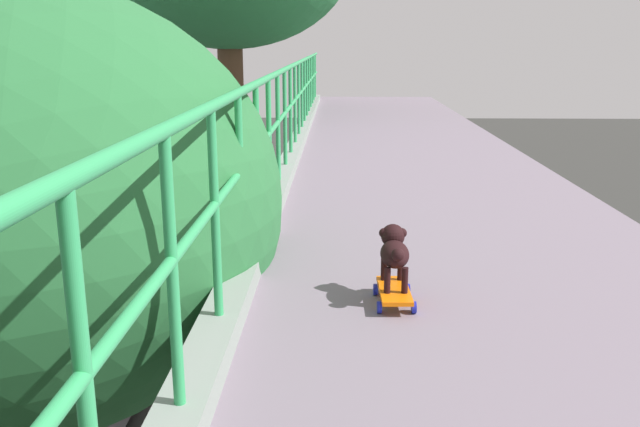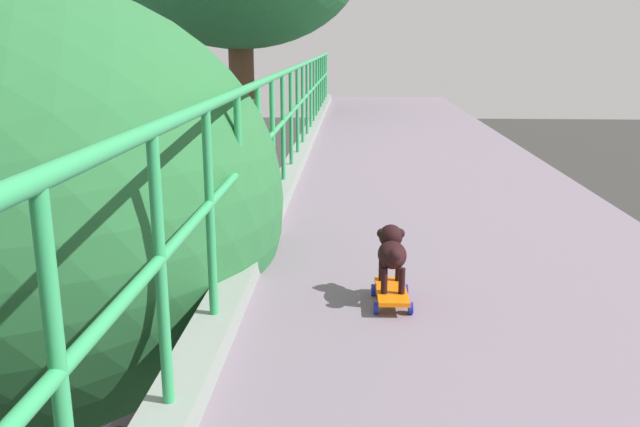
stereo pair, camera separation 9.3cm
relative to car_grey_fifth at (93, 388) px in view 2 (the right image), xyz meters
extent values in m
cylinder|color=#2F9C58|center=(3.94, -9.10, 5.24)|extent=(0.04, 0.04, 1.02)
cylinder|color=#2F9C58|center=(3.94, -8.27, 5.24)|extent=(0.04, 0.04, 1.02)
cylinder|color=#2F9C58|center=(3.94, -7.44, 5.24)|extent=(0.04, 0.04, 1.02)
cylinder|color=#2F9C58|center=(3.94, -6.61, 5.24)|extent=(0.04, 0.04, 1.02)
cylinder|color=#2F9C58|center=(3.94, -5.78, 5.24)|extent=(0.04, 0.04, 1.02)
cylinder|color=#2F9C58|center=(3.94, -4.95, 5.24)|extent=(0.04, 0.04, 1.02)
cylinder|color=#2F9C58|center=(3.94, -4.12, 5.24)|extent=(0.04, 0.04, 1.02)
cylinder|color=#2F9C58|center=(3.94, -3.29, 5.24)|extent=(0.04, 0.04, 1.02)
cylinder|color=#2F9C58|center=(3.94, -2.46, 5.24)|extent=(0.04, 0.04, 1.02)
cylinder|color=#2F9C58|center=(3.94, -1.63, 5.24)|extent=(0.04, 0.04, 1.02)
cylinder|color=#2F9C58|center=(3.94, -0.80, 5.24)|extent=(0.04, 0.04, 1.02)
cylinder|color=#2F9C58|center=(3.94, 0.03, 5.24)|extent=(0.04, 0.04, 1.02)
cylinder|color=#2F9C58|center=(3.94, 0.87, 5.24)|extent=(0.04, 0.04, 1.02)
cylinder|color=#2F9C58|center=(3.94, 1.70, 5.24)|extent=(0.04, 0.04, 1.02)
cylinder|color=#2F9C58|center=(3.94, 2.53, 5.24)|extent=(0.04, 0.04, 1.02)
cylinder|color=#2F9C58|center=(3.94, 3.36, 5.24)|extent=(0.04, 0.04, 1.02)
cylinder|color=#2F9C58|center=(3.94, 4.19, 5.24)|extent=(0.04, 0.04, 1.02)
cylinder|color=#2F9C58|center=(3.94, 5.02, 5.24)|extent=(0.04, 0.04, 1.02)
cylinder|color=#2F9C58|center=(3.94, 5.85, 5.24)|extent=(0.04, 0.04, 1.02)
cube|color=slate|center=(0.00, 0.06, -0.12)|extent=(1.71, 4.58, 0.64)
cube|color=#1E232B|center=(0.00, -0.23, 0.47)|extent=(1.47, 1.89, 0.53)
cylinder|color=black|center=(0.82, 1.45, -0.31)|extent=(0.22, 0.68, 0.68)
cylinder|color=black|center=(-0.82, 1.45, -0.31)|extent=(0.22, 0.68, 0.68)
cube|color=beige|center=(-3.64, 9.38, 1.21)|extent=(2.51, 10.44, 3.16)
cube|color=black|center=(-3.64, 9.38, 1.76)|extent=(2.53, 9.60, 0.70)
cylinder|color=black|center=(-2.44, 13.03, -0.17)|extent=(0.28, 0.96, 0.96)
cylinder|color=black|center=(-4.85, 13.03, -0.17)|extent=(0.28, 0.96, 0.96)
cylinder|color=black|center=(-2.44, 6.51, -0.17)|extent=(0.28, 0.96, 0.96)
cylinder|color=black|center=(-4.85, 6.51, -0.17)|extent=(0.28, 0.96, 0.96)
ellipsoid|color=#286836|center=(2.33, -6.11, 4.94)|extent=(3.63, 3.63, 3.07)
cylinder|color=brown|center=(2.19, 3.98, 2.84)|extent=(0.54, 0.54, 6.98)
cube|color=orange|center=(4.85, -6.97, 4.68)|extent=(0.18, 0.42, 0.02)
cylinder|color=#1921A8|center=(4.94, -6.83, 4.64)|extent=(0.03, 0.07, 0.07)
cylinder|color=#1921A8|center=(4.75, -6.84, 4.64)|extent=(0.03, 0.07, 0.07)
cylinder|color=#1921A8|center=(4.95, -7.10, 4.64)|extent=(0.03, 0.07, 0.07)
cylinder|color=#1921A8|center=(4.76, -7.11, 4.64)|extent=(0.03, 0.07, 0.07)
cylinder|color=black|center=(4.89, -6.83, 4.77)|extent=(0.04, 0.04, 0.15)
cylinder|color=black|center=(4.80, -6.83, 4.77)|extent=(0.04, 0.04, 0.15)
cylinder|color=black|center=(4.90, -7.03, 4.77)|extent=(0.04, 0.04, 0.15)
cylinder|color=black|center=(4.80, -7.04, 4.77)|extent=(0.04, 0.04, 0.15)
ellipsoid|color=black|center=(4.85, -6.93, 4.88)|extent=(0.17, 0.28, 0.14)
sphere|color=black|center=(4.85, -6.82, 4.96)|extent=(0.14, 0.14, 0.14)
ellipsoid|color=black|center=(4.84, -6.75, 4.95)|extent=(0.05, 0.06, 0.04)
sphere|color=black|center=(4.90, -6.81, 4.97)|extent=(0.06, 0.06, 0.06)
sphere|color=black|center=(4.79, -6.82, 4.97)|extent=(0.06, 0.06, 0.06)
sphere|color=black|center=(4.85, -7.08, 4.93)|extent=(0.07, 0.07, 0.07)
camera|label=1|loc=(4.53, -10.47, 6.04)|focal=37.07mm
camera|label=2|loc=(4.62, -10.47, 6.04)|focal=37.07mm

